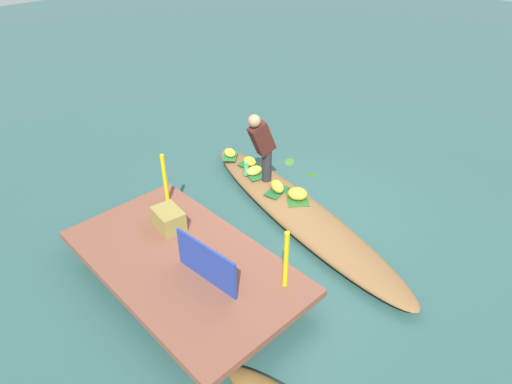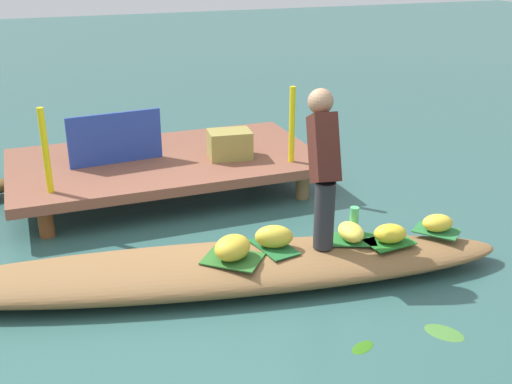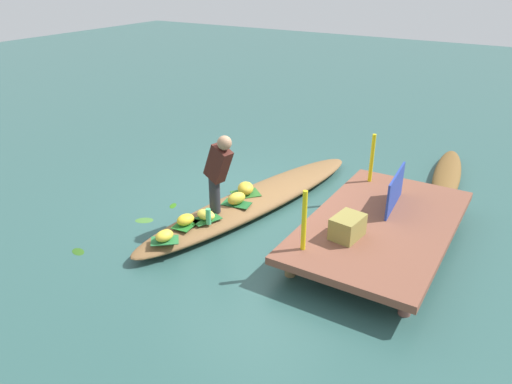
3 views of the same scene
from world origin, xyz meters
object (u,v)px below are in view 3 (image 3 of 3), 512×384
at_px(banana_bunch_1, 246,188).
at_px(produce_crate, 347,227).
at_px(banana_bunch_4, 185,220).
at_px(vendor_boat, 256,200).
at_px(market_banner, 395,190).
at_px(moored_boat, 447,175).
at_px(banana_bunch_2, 164,236).
at_px(banana_bunch_3, 236,198).
at_px(banana_bunch_0, 206,215).
at_px(vendor_person, 218,170).
at_px(water_bottle, 208,216).

xyz_separation_m(banana_bunch_1, produce_crate, (0.63, 1.94, 0.18)).
bearing_deg(banana_bunch_4, banana_bunch_1, 172.10).
bearing_deg(vendor_boat, market_banner, 111.92).
bearing_deg(moored_boat, produce_crate, -17.13).
relative_size(moored_boat, market_banner, 2.76).
relative_size(banana_bunch_2, banana_bunch_3, 0.85).
bearing_deg(moored_boat, banana_bunch_1, -49.93).
xyz_separation_m(banana_bunch_0, market_banner, (-1.51, 2.22, 0.32)).
distance_m(banana_bunch_3, market_banner, 2.31).
height_order(banana_bunch_4, vendor_person, vendor_person).
bearing_deg(banana_bunch_1, banana_bunch_0, -1.63).
relative_size(banana_bunch_4, vendor_person, 0.22).
bearing_deg(banana_bunch_3, banana_bunch_2, -8.66).
bearing_deg(vendor_person, moored_boat, 144.83).
xyz_separation_m(water_bottle, produce_crate, (-0.46, 1.86, 0.16)).
bearing_deg(banana_bunch_3, banana_bunch_4, -15.43).
relative_size(banana_bunch_3, produce_crate, 0.69).
bearing_deg(vendor_boat, banana_bunch_2, 3.67).
distance_m(banana_bunch_4, water_bottle, 0.32).
bearing_deg(banana_bunch_2, moored_boat, 149.60).
bearing_deg(banana_bunch_1, banana_bunch_2, -4.51).
height_order(vendor_boat, water_bottle, water_bottle).
height_order(banana_bunch_0, vendor_person, vendor_person).
height_order(banana_bunch_4, water_bottle, water_bottle).
distance_m(banana_bunch_3, banana_bunch_4, 0.94).
bearing_deg(vendor_boat, banana_bunch_1, -31.33).
relative_size(banana_bunch_1, produce_crate, 0.70).
xyz_separation_m(banana_bunch_1, water_bottle, (1.09, 0.08, 0.02)).
bearing_deg(banana_bunch_4, banana_bunch_0, 151.48).
distance_m(banana_bunch_1, banana_bunch_2, 1.77).
bearing_deg(banana_bunch_3, banana_bunch_1, -168.88).
relative_size(banana_bunch_0, banana_bunch_3, 0.95).
bearing_deg(moored_boat, vendor_person, -42.75).
bearing_deg(banana_bunch_3, produce_crate, 82.01).
bearing_deg(banana_bunch_0, moored_boat, 145.95).
bearing_deg(moored_boat, water_bottle, -39.89).
height_order(vendor_person, market_banner, vendor_person).
relative_size(banana_bunch_0, market_banner, 0.30).
bearing_deg(banana_bunch_4, market_banner, 127.06).
height_order(banana_bunch_0, water_bottle, water_bottle).
xyz_separation_m(water_bottle, market_banner, (-1.60, 2.11, 0.28)).
relative_size(banana_bunch_1, banana_bunch_4, 1.16).
bearing_deg(banana_bunch_1, produce_crate, 71.94).
xyz_separation_m(vendor_boat, banana_bunch_1, (0.13, -0.12, 0.22)).
distance_m(banana_bunch_4, market_banner, 2.98).
bearing_deg(market_banner, produce_crate, -16.91).
relative_size(banana_bunch_2, vendor_person, 0.21).
relative_size(banana_bunch_3, vendor_person, 0.25).
bearing_deg(banana_bunch_0, banana_bunch_2, -8.29).
xyz_separation_m(banana_bunch_2, vendor_person, (-1.00, 0.17, 0.62)).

